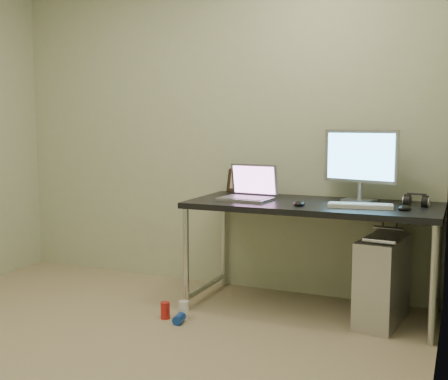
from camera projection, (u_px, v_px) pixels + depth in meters
floor at (74, 367)px, 2.96m from camera, size 3.50×3.50×0.00m
wall_back at (211, 127)px, 4.41m from camera, size 3.50×0.02×2.50m
wall_right at (439, 131)px, 2.13m from camera, size 0.02×3.50×2.50m
desk at (312, 214)px, 3.78m from camera, size 1.67×0.73×0.75m
tower_computer at (382, 280)px, 3.60m from camera, size 0.30×0.56×0.59m
cable_a at (383, 250)px, 3.93m from camera, size 0.01×0.16×0.69m
cable_b at (396, 254)px, 3.88m from camera, size 0.02×0.11×0.71m
can_red at (165, 310)px, 3.69m from camera, size 0.07×0.07×0.11m
can_white at (184, 310)px, 3.68m from camera, size 0.09×0.09×0.12m
can_blue at (179, 318)px, 3.61m from camera, size 0.08×0.12×0.06m
laptop at (249, 191)px, 3.93m from camera, size 0.37×0.32×0.24m
monitor at (360, 160)px, 3.80m from camera, size 0.51×0.20×0.49m
keyboard at (360, 206)px, 3.55m from camera, size 0.42×0.19×0.02m
mouse_right at (405, 207)px, 3.45m from camera, size 0.11×0.13×0.04m
mouse_left at (299, 202)px, 3.64m from camera, size 0.10×0.13×0.04m
headphones at (416, 202)px, 3.62m from camera, size 0.16×0.10×0.10m
picture_frame at (241, 180)px, 4.33m from camera, size 0.24×0.10×0.19m
webcam at (270, 183)px, 4.14m from camera, size 0.05×0.04×0.13m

